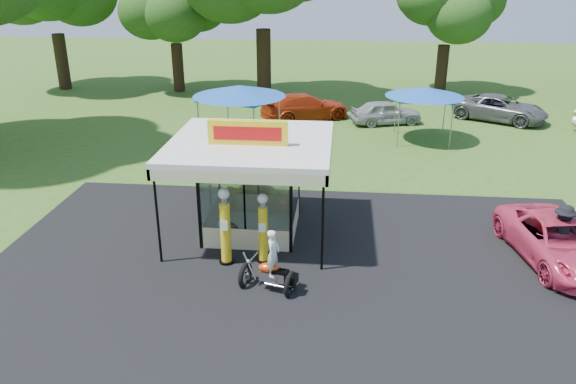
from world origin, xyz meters
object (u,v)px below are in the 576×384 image
gas_pump_right (263,230)px  pink_sedan (558,241)px  bg_car_d (500,108)px  gas_station_kiosk (252,184)px  tent_west (239,91)px  motorcycle (271,267)px  gas_pump_left (225,228)px  spectator_east_a (562,232)px  bg_car_c (386,112)px  tent_east (425,92)px  bg_car_b (305,107)px  kiosk_car (261,195)px

gas_pump_right → pink_sedan: gas_pump_right is taller
bg_car_d → gas_station_kiosk: bearing=173.1°
bg_car_d → tent_west: (-14.70, -6.99, 2.19)m
gas_station_kiosk → motorcycle: gas_station_kiosk is taller
gas_pump_left → pink_sedan: 10.52m
motorcycle → bg_car_d: motorcycle is taller
motorcycle → bg_car_d: 23.46m
pink_sedan → bg_car_d: size_ratio=0.93×
spectator_east_a → bg_car_c: bearing=-70.1°
pink_sedan → gas_pump_right: bearing=176.1°
motorcycle → pink_sedan: bearing=32.0°
gas_station_kiosk → bg_car_d: 20.89m
bg_car_d → tent_west: size_ratio=1.17×
gas_station_kiosk → gas_pump_right: bearing=-72.6°
spectator_east_a → tent_east: (-2.78, 13.07, 1.67)m
motorcycle → tent_west: size_ratio=0.43×
tent_east → spectator_east_a: bearing=-78.0°
bg_car_b → tent_west: size_ratio=1.17×
tent_east → pink_sedan: bearing=-78.6°
gas_pump_left → bg_car_b: gas_pump_left is taller
motorcycle → tent_west: (-3.28, 13.50, 2.17)m
kiosk_car → bg_car_b: bearing=-3.3°
motorcycle → tent_east: 17.11m
motorcycle → bg_car_c: size_ratio=0.49×
spectator_east_a → gas_station_kiosk: bearing=-1.5°
tent_west → gas_station_kiosk: bearing=-77.5°
motorcycle → bg_car_b: 19.60m
gas_station_kiosk → gas_pump_left: gas_station_kiosk is taller
gas_pump_right → kiosk_car: gas_pump_right is taller
gas_pump_right → bg_car_c: bearing=74.1°
gas_pump_right → kiosk_car: 4.49m
tent_east → gas_station_kiosk: bearing=-121.4°
motorcycle → tent_east: size_ratio=0.49×
spectator_east_a → tent_east: bearing=-73.4°
bg_car_b → tent_west: (-2.91, -6.10, 2.16)m
spectator_east_a → motorcycle: bearing=21.8°
bg_car_b → tent_west: bearing=126.9°
gas_station_kiosk → bg_car_d: (12.57, 16.65, -1.02)m
spectator_east_a → tent_west: size_ratio=0.40×
gas_pump_left → motorcycle: (1.61, -1.45, -0.45)m
gas_pump_right → kiosk_car: size_ratio=0.83×
kiosk_car → bg_car_b: 13.58m
pink_sedan → bg_car_b: size_ratio=0.93×
kiosk_car → bg_car_d: (12.57, 14.44, 0.28)m
spectator_east_a → bg_car_d: 17.89m
spectator_east_a → tent_west: tent_west is taller
bg_car_b → bg_car_d: bearing=-113.3°
gas_pump_left → tent_east: bearing=61.6°
motorcycle → bg_car_d: size_ratio=0.37×
motorcycle → bg_car_d: (11.42, 20.49, -0.02)m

